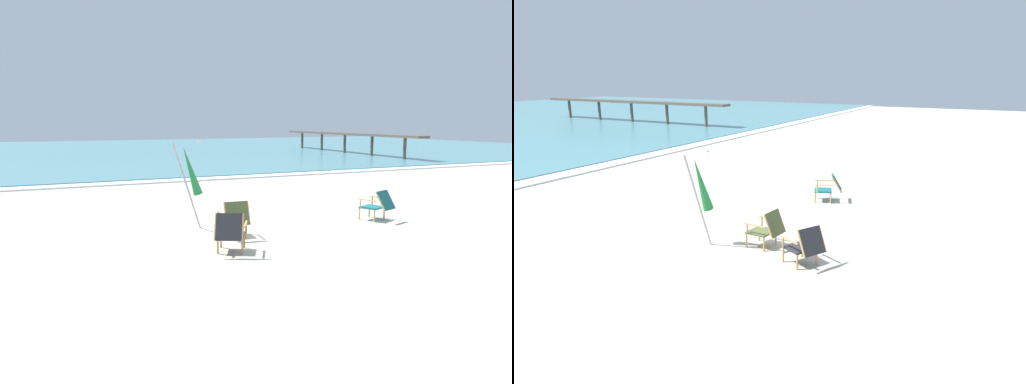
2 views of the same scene
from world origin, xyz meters
The scene contains 7 objects.
ground_plane centered at (0.00, 0.00, 0.00)m, with size 80.00×80.00×0.00m, color #B7AF9E.
surf_band centered at (0.00, 9.72, 0.03)m, with size 80.00×1.10×0.06m, color white.
beach_chair_front_right centered at (-1.56, -0.07, 0.43)m, with size 0.64×0.74×0.81m.
beach_chair_front_left centered at (-2.07, -1.15, 0.43)m, with size 0.84×0.90×0.80m.
beach_chair_back_right centered at (2.36, 0.06, 0.42)m, with size 0.81×0.92×0.78m.
umbrella_furled_green centered at (-2.19, 1.12, 1.34)m, with size 0.70×0.35×2.05m.
pier_distant centered at (15.15, 20.07, 1.44)m, with size 0.90×16.36×1.60m.
Camera 2 is at (-9.47, -4.34, 3.57)m, focal length 32.00 mm.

